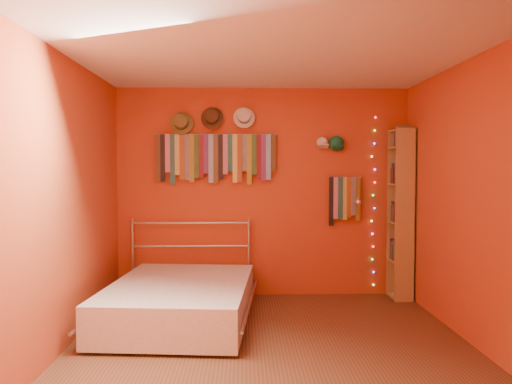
{
  "coord_description": "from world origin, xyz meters",
  "views": [
    {
      "loc": [
        -0.23,
        -4.26,
        1.53
      ],
      "look_at": [
        -0.1,
        0.9,
        1.29
      ],
      "focal_mm": 35.0,
      "sensor_mm": 36.0,
      "label": 1
    }
  ],
  "objects": [
    {
      "name": "left_wall",
      "position": [
        -1.75,
        0.0,
        1.25
      ],
      "size": [
        0.02,
        3.5,
        2.5
      ],
      "primitive_type": "cube",
      "color": "#A53E1A",
      "rests_on": "ground"
    },
    {
      "name": "fedora_olive",
      "position": [
        -0.97,
        1.66,
        2.08
      ],
      "size": [
        0.28,
        0.15,
        0.27
      ],
      "rotation": [
        1.36,
        0.0,
        0.0
      ],
      "color": "olive",
      "rests_on": "back_wall"
    },
    {
      "name": "tie_rack",
      "position": [
        -0.57,
        1.68,
        1.69
      ],
      "size": [
        1.45,
        0.03,
        0.6
      ],
      "color": "#B7B7BC",
      "rests_on": "back_wall"
    },
    {
      "name": "cap_green",
      "position": [
        0.88,
        1.7,
        1.83
      ],
      "size": [
        0.18,
        0.23,
        0.18
      ],
      "color": "#186E45",
      "rests_on": "back_wall"
    },
    {
      "name": "bookshelf",
      "position": [
        1.66,
        1.53,
        1.02
      ],
      "size": [
        0.25,
        0.34,
        2.0
      ],
      "color": "olive",
      "rests_on": "ground"
    },
    {
      "name": "small_tie_rack",
      "position": [
        0.98,
        1.69,
        1.19
      ],
      "size": [
        0.4,
        0.03,
        0.6
      ],
      "color": "#B7B7BC",
      "rests_on": "back_wall"
    },
    {
      "name": "reading_lamp",
      "position": [
        1.1,
        1.5,
        1.15
      ],
      "size": [
        0.07,
        0.32,
        0.09
      ],
      "color": "#B7B7BC",
      "rests_on": "back_wall"
    },
    {
      "name": "cap_white",
      "position": [
        0.71,
        1.7,
        1.85
      ],
      "size": [
        0.16,
        0.2,
        0.16
      ],
      "color": "silver",
      "rests_on": "back_wall"
    },
    {
      "name": "right_wall",
      "position": [
        1.75,
        0.0,
        1.25
      ],
      "size": [
        0.02,
        3.5,
        2.5
      ],
      "primitive_type": "cube",
      "color": "#A53E1A",
      "rests_on": "ground"
    },
    {
      "name": "ground",
      "position": [
        0.0,
        0.0,
        0.0
      ],
      "size": [
        3.5,
        3.5,
        0.0
      ],
      "primitive_type": "plane",
      "color": "#53321C",
      "rests_on": "ground"
    },
    {
      "name": "fedora_white",
      "position": [
        -0.23,
        1.66,
        2.15
      ],
      "size": [
        0.26,
        0.14,
        0.25
      ],
      "rotation": [
        1.36,
        0.0,
        0.0
      ],
      "color": "white",
      "rests_on": "back_wall"
    },
    {
      "name": "bed",
      "position": [
        -0.86,
        0.67,
        0.22
      ],
      "size": [
        1.57,
        2.0,
        0.94
      ],
      "rotation": [
        0.0,
        0.0,
        -0.08
      ],
      "color": "#B7B7BC",
      "rests_on": "ground"
    },
    {
      "name": "fedora_brown",
      "position": [
        -0.6,
        1.66,
        2.14
      ],
      "size": [
        0.27,
        0.14,
        0.26
      ],
      "rotation": [
        1.36,
        0.0,
        0.0
      ],
      "color": "#472D19",
      "rests_on": "back_wall"
    },
    {
      "name": "ceiling",
      "position": [
        0.0,
        0.0,
        2.5
      ],
      "size": [
        3.5,
        3.5,
        0.02
      ],
      "primitive_type": "cube",
      "color": "white",
      "rests_on": "back_wall"
    },
    {
      "name": "fairy_lights",
      "position": [
        1.34,
        1.71,
        1.14
      ],
      "size": [
        0.06,
        0.02,
        2.05
      ],
      "color": "#FF3333",
      "rests_on": "back_wall"
    },
    {
      "name": "back_wall",
      "position": [
        0.0,
        1.75,
        1.25
      ],
      "size": [
        3.5,
        0.02,
        2.5
      ],
      "primitive_type": "cube",
      "color": "#A53E1A",
      "rests_on": "ground"
    }
  ]
}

